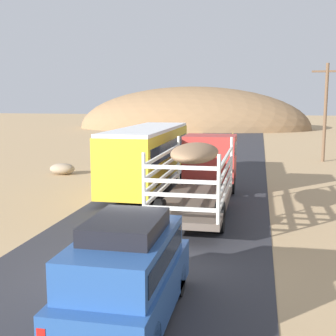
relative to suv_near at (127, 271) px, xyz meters
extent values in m
plane|color=tan|center=(-0.85, 2.49, -1.15)|extent=(240.00, 240.00, 0.00)
cube|color=#2D2D33|center=(-0.85, 2.49, -1.14)|extent=(8.00, 120.00, 0.02)
cube|color=#D8CC4C|center=(-0.85, 2.49, -1.13)|extent=(0.16, 117.60, 0.00)
cube|color=#264C8C|center=(0.00, 0.08, -0.45)|extent=(1.90, 4.60, 0.90)
cube|color=#264C8C|center=(0.00, -0.07, 0.40)|extent=(1.75, 3.59, 0.80)
cube|color=#192333|center=(0.00, -0.07, 0.42)|extent=(1.79, 3.22, 0.44)
cube|color=red|center=(-0.83, -2.20, -0.27)|extent=(0.16, 0.06, 0.14)
cube|color=black|center=(0.00, -0.02, 0.98)|extent=(1.42, 2.07, 0.36)
cylinder|color=black|center=(-0.82, 1.51, -0.75)|extent=(0.26, 0.76, 0.76)
cylinder|color=black|center=(0.82, 1.51, -0.75)|extent=(0.26, 0.76, 0.76)
cylinder|color=black|center=(-0.82, -1.34, -0.75)|extent=(0.26, 0.76, 0.76)
cube|color=#B2332D|center=(0.27, 13.56, 0.67)|extent=(2.50, 2.20, 2.20)
cube|color=#192333|center=(0.27, 13.56, 1.12)|extent=(2.53, 1.54, 0.70)
cube|color=brown|center=(0.27, 8.16, -0.43)|extent=(2.50, 6.40, 0.24)
cylinder|color=silver|center=(-0.92, 11.30, 0.79)|extent=(0.12, 0.12, 2.20)
cylinder|color=silver|center=(1.46, 11.30, 0.79)|extent=(0.12, 0.12, 2.20)
cylinder|color=silver|center=(-0.92, 5.02, 0.79)|extent=(0.12, 0.12, 2.20)
cylinder|color=silver|center=(1.46, 5.02, 0.79)|extent=(0.12, 0.12, 2.20)
cube|color=silver|center=(-0.94, 8.16, 0.13)|extent=(0.08, 6.30, 0.12)
cube|color=silver|center=(1.48, 8.16, 0.13)|extent=(0.08, 6.30, 0.12)
cube|color=silver|center=(0.27, 5.00, 0.13)|extent=(2.40, 0.08, 0.12)
cube|color=silver|center=(-0.94, 8.16, 0.57)|extent=(0.08, 6.30, 0.12)
cube|color=silver|center=(1.48, 8.16, 0.57)|extent=(0.08, 6.30, 0.12)
cube|color=silver|center=(0.27, 5.00, 0.57)|extent=(2.40, 0.08, 0.12)
cube|color=silver|center=(-0.94, 8.16, 1.01)|extent=(0.08, 6.30, 0.12)
cube|color=silver|center=(1.48, 8.16, 1.01)|extent=(0.08, 6.30, 0.12)
cube|color=silver|center=(0.27, 5.00, 1.01)|extent=(2.40, 0.08, 0.12)
cube|color=silver|center=(-0.94, 8.16, 1.45)|extent=(0.08, 6.30, 0.12)
cube|color=silver|center=(1.48, 8.16, 1.45)|extent=(0.08, 6.30, 0.12)
cube|color=silver|center=(0.27, 5.00, 1.45)|extent=(2.40, 0.08, 0.12)
ellipsoid|color=#8C6B4C|center=(0.27, 8.16, 1.54)|extent=(1.75, 3.84, 0.70)
cylinder|color=black|center=(-0.82, 13.56, -0.58)|extent=(0.32, 1.10, 1.10)
cylinder|color=black|center=(1.36, 13.56, -0.58)|extent=(0.32, 1.10, 1.10)
cylinder|color=black|center=(-0.82, 6.88, -0.58)|extent=(0.32, 1.10, 1.10)
cylinder|color=black|center=(1.36, 6.88, -0.58)|extent=(0.32, 1.10, 1.10)
cube|color=gold|center=(-3.06, 14.12, 0.57)|extent=(2.50, 10.00, 2.70)
cube|color=white|center=(-3.06, 14.12, 2.00)|extent=(2.45, 9.80, 0.16)
cube|color=#192333|center=(-3.06, 14.12, 1.04)|extent=(2.54, 9.20, 0.80)
cube|color=silver|center=(-3.06, 14.12, -0.58)|extent=(2.53, 9.80, 0.36)
cylinder|color=black|center=(-4.16, 17.37, -0.63)|extent=(0.30, 1.00, 1.00)
cylinder|color=black|center=(-1.96, 17.37, -0.63)|extent=(0.30, 1.00, 1.00)
cylinder|color=black|center=(-4.16, 10.87, -0.63)|extent=(0.30, 1.00, 1.00)
cylinder|color=black|center=(-1.96, 10.87, -0.63)|extent=(0.30, 1.00, 1.00)
cylinder|color=brown|center=(7.41, 26.74, 2.49)|extent=(0.24, 0.24, 7.28)
cube|color=brown|center=(7.41, 26.74, 5.53)|extent=(2.20, 0.14, 0.14)
ellipsoid|color=gray|center=(-9.42, 17.39, -0.80)|extent=(1.60, 1.14, 0.70)
ellipsoid|color=gray|center=(-11.90, 33.71, -0.39)|extent=(1.98, 1.94, 1.53)
ellipsoid|color=olive|center=(-7.82, 62.08, -1.15)|extent=(36.48, 19.53, 13.09)
camera|label=1|loc=(2.63, -8.63, 3.58)|focal=48.14mm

